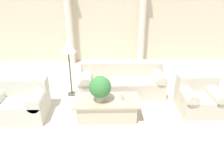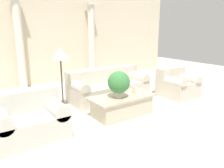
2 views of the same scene
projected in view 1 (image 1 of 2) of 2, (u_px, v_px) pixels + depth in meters
name	position (u px, v px, depth m)	size (l,w,h in m)	color
ground_plane	(102.00, 105.00, 5.23)	(16.00, 16.00, 0.00)	beige
wall_back	(102.00, 16.00, 7.40)	(10.00, 0.06, 3.20)	beige
sofa_long	(122.00, 81.00, 5.71)	(2.13, 0.85, 0.79)	beige
loveseat	(20.00, 101.00, 4.74)	(1.15, 0.85, 0.79)	beige
coffee_table	(107.00, 108.00, 4.71)	(1.40, 0.69, 0.43)	beige
potted_plant	(100.00, 88.00, 4.44)	(0.46, 0.46, 0.55)	#B2A893
pillar_candle	(122.00, 97.00, 4.58)	(0.08, 0.08, 0.16)	beige
floor_lamp	(68.00, 50.00, 5.21)	(0.36, 0.36, 1.42)	#4C473D
column_left	(69.00, 25.00, 7.22)	(0.33, 0.33, 2.66)	silver
column_right	(142.00, 25.00, 7.28)	(0.33, 0.33, 2.66)	silver
armchair	(199.00, 97.00, 4.95)	(0.90, 0.87, 0.75)	beige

